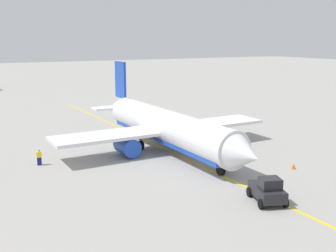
{
  "coord_description": "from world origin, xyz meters",
  "views": [
    {
      "loc": [
        41.74,
        -22.29,
        13.06
      ],
      "look_at": [
        0.0,
        0.0,
        3.0
      ],
      "focal_mm": 44.0,
      "sensor_mm": 36.0,
      "label": 1
    }
  ],
  "objects": [
    {
      "name": "airplane",
      "position": [
        -0.47,
        -0.01,
        2.75
      ],
      "size": [
        32.57,
        27.07,
        9.86
      ],
      "color": "white",
      "rests_on": "ground"
    },
    {
      "name": "ground_plane",
      "position": [
        0.0,
        0.0,
        0.0
      ],
      "size": [
        400.0,
        400.0,
        0.0
      ],
      "primitive_type": "plane",
      "color": "#9E9B96"
    },
    {
      "name": "taxi_line_marking",
      "position": [
        0.0,
        0.0,
        0.01
      ],
      "size": [
        79.84,
        2.57,
        0.01
      ],
      "primitive_type": "cube",
      "rotation": [
        0.0,
        0.0,
        0.03
      ],
      "color": "yellow",
      "rests_on": "ground"
    },
    {
      "name": "pushback_tug",
      "position": [
        17.74,
        -0.3,
        1.01
      ],
      "size": [
        4.05,
        3.28,
        2.2
      ],
      "color": "#232328",
      "rests_on": "ground"
    },
    {
      "name": "refueling_worker",
      "position": [
        -1.37,
        -14.66,
        0.82
      ],
      "size": [
        0.42,
        0.56,
        1.71
      ],
      "color": "navy",
      "rests_on": "ground"
    },
    {
      "name": "safety_cone_nose",
      "position": [
        12.26,
        8.03,
        0.28
      ],
      "size": [
        0.5,
        0.5,
        0.56
      ],
      "primitive_type": "cone",
      "color": "#F2590F",
      "rests_on": "ground"
    }
  ]
}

